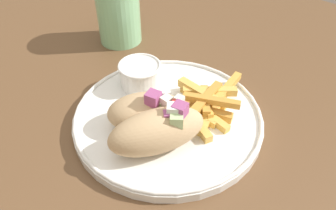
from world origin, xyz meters
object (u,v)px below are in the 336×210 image
Objects in this scene: plate at (168,117)px; sauce_ramekin at (140,73)px; water_glass at (119,15)px; pita_sandwich_near at (158,130)px; fries_pile at (206,103)px; pita_sandwich_far at (147,111)px.

plate is 4.05× the size of sauce_ramekin.
plate is 2.35× the size of water_glass.
pita_sandwich_near is 0.98× the size of fries_pile.
fries_pile is 1.22× the size of water_glass.
water_glass is at bearing 57.55° from sauce_ramekin.
pita_sandwich_far is at bearing 89.31° from pita_sandwich_near.
fries_pile is at bearing -36.06° from plate.
pita_sandwich_near is 2.06× the size of sauce_ramekin.
pita_sandwich_near reaches higher than pita_sandwich_far.
pita_sandwich_near reaches higher than fries_pile.
pita_sandwich_near reaches higher than sauce_ramekin.
plate is at bearing 26.30° from pita_sandwich_far.
pita_sandwich_near is at bearing -75.61° from pita_sandwich_far.
pita_sandwich_near is 1.20× the size of water_glass.
plate is 0.26m from water_glass.
plate is 0.07m from pita_sandwich_near.
plate is 1.93× the size of fries_pile.
fries_pile is (0.05, -0.04, 0.02)m from plate.
fries_pile is at bearing -105.28° from water_glass.
water_glass is at bearing 62.34° from plate.
pita_sandwich_far is at bearing -129.83° from sauce_ramekin.
plate is 0.09m from sauce_ramekin.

